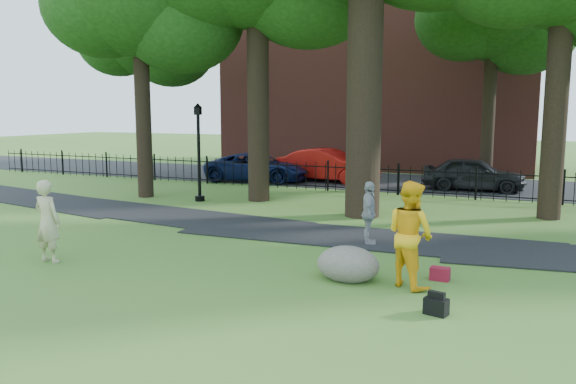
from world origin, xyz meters
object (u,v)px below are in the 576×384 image
at_px(man, 410,234).
at_px(boulder, 348,262).
at_px(red_sedan, 328,165).
at_px(woman, 47,221).
at_px(lamppost, 199,154).

xyz_separation_m(man, boulder, (-1.21, -0.08, -0.66)).
bearing_deg(red_sedan, boulder, -152.30).
distance_m(woman, boulder, 6.73).
relative_size(woman, lamppost, 0.51).
xyz_separation_m(woman, man, (7.76, 1.54, 0.10)).
height_order(lamppost, red_sedan, lamppost).
xyz_separation_m(lamppost, red_sedan, (2.41, 7.41, -1.00)).
height_order(woman, red_sedan, woman).
xyz_separation_m(woman, red_sedan, (0.75, 16.12, -0.14)).
bearing_deg(lamppost, boulder, -48.90).
xyz_separation_m(woman, boulder, (6.55, 1.46, -0.56)).
bearing_deg(man, woman, 45.24).
height_order(boulder, lamppost, lamppost).
bearing_deg(woman, boulder, -166.68).
relative_size(man, boulder, 1.62).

